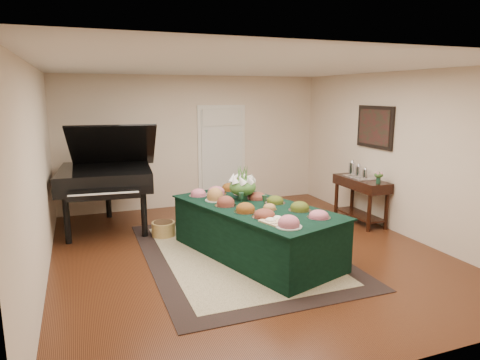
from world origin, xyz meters
name	(u,v)px	position (x,y,z in m)	size (l,w,h in m)	color
ground	(247,252)	(0.00, 0.00, 0.00)	(6.00, 6.00, 0.00)	black
area_rug	(238,253)	(-0.14, 0.00, 0.01)	(2.66, 3.73, 0.01)	black
kitchen_doorway	(222,156)	(0.60, 2.97, 1.02)	(1.05, 0.07, 2.10)	silver
buffet_table	(255,231)	(0.06, -0.18, 0.38)	(1.97, 2.86, 0.76)	black
food_platters	(249,201)	(0.00, -0.08, 0.81)	(1.44, 2.41, 0.15)	silver
cutting_board	(275,219)	(-0.01, -0.97, 0.79)	(0.41, 0.41, 0.10)	tan
green_goblets	(253,200)	(0.02, -0.15, 0.85)	(0.33, 0.34, 0.18)	#163723
floral_centerpiece	(243,184)	(0.02, 0.24, 1.01)	(0.42, 0.42, 0.42)	#163723
grand_piano	(106,176)	(-1.85, 1.94, 0.94)	(1.77, 1.95, 1.85)	black
wicker_basket	(163,229)	(-1.03, 1.17, 0.12)	(0.39, 0.39, 0.24)	#A48142
mahogany_sideboard	(361,189)	(2.49, 0.66, 0.64)	(0.45, 1.18, 0.83)	black
tea_service	(358,171)	(2.50, 0.78, 0.94)	(0.34, 0.58, 0.30)	silver
pink_bouquet	(379,175)	(2.50, 0.20, 0.97)	(0.17, 0.17, 0.21)	#163723
wall_painting	(375,127)	(2.72, 0.66, 1.75)	(0.05, 0.95, 0.75)	black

